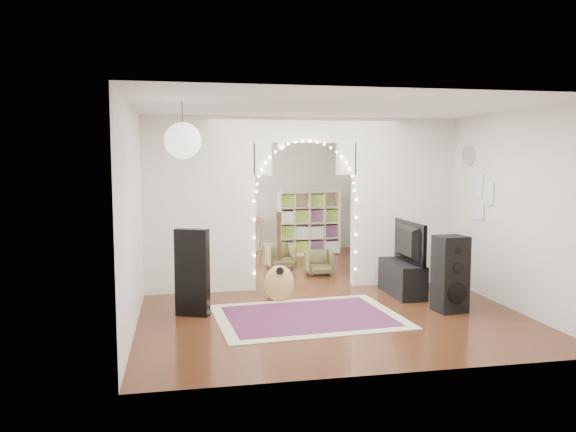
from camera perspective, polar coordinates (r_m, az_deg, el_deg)
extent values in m
plane|color=black|center=(9.11, 1.65, -7.19)|extent=(7.50, 7.50, 0.00)
cube|color=white|center=(8.90, 1.70, 10.00)|extent=(5.00, 7.50, 0.02)
cube|color=silver|center=(12.58, -2.07, 2.63)|extent=(5.00, 0.02, 2.70)
cube|color=silver|center=(5.33, 10.54, -1.85)|extent=(5.00, 0.02, 2.70)
cube|color=silver|center=(8.71, -14.60, 1.01)|extent=(0.02, 7.50, 2.70)
cube|color=silver|center=(9.76, 16.15, 1.47)|extent=(0.02, 7.50, 2.70)
cube|color=silver|center=(8.69, -9.00, 1.12)|extent=(1.70, 0.20, 2.70)
cube|color=silver|center=(9.40, 11.53, 1.43)|extent=(1.70, 0.20, 2.70)
cube|color=silver|center=(8.89, 1.70, 8.71)|extent=(1.60, 0.20, 0.40)
cube|color=white|center=(10.49, -13.85, 2.64)|extent=(0.04, 1.20, 1.40)
cylinder|color=white|center=(9.20, 17.88, 5.85)|extent=(0.03, 0.31, 0.31)
sphere|color=white|center=(6.26, -10.65, 7.53)|extent=(0.40, 0.40, 0.40)
cube|color=maroon|center=(7.43, 2.02, -10.14)|extent=(2.49, 1.94, 0.02)
cube|color=black|center=(7.47, -9.70, -5.67)|extent=(0.46, 0.31, 1.15)
ellipsoid|color=#B88C49|center=(8.10, -0.91, -5.49)|extent=(0.44, 0.16, 0.53)
cube|color=#321B0E|center=(8.02, -0.92, -2.40)|extent=(0.05, 0.03, 0.61)
cube|color=#321B0E|center=(7.98, -0.92, -0.05)|extent=(0.07, 0.03, 0.13)
ellipsoid|color=brown|center=(8.74, -1.50, -6.91)|extent=(0.30, 0.39, 0.25)
sphere|color=brown|center=(8.57, -1.56, -6.31)|extent=(0.18, 0.18, 0.15)
cone|color=brown|center=(8.55, -1.80, -5.84)|extent=(0.05, 0.05, 0.05)
cone|color=brown|center=(8.56, -1.32, -5.82)|extent=(0.05, 0.05, 0.05)
cylinder|color=brown|center=(8.95, -1.42, -7.16)|extent=(0.09, 0.23, 0.08)
cube|color=black|center=(7.89, 16.15, -5.66)|extent=(0.44, 0.39, 1.03)
cylinder|color=black|center=(7.79, 16.83, -7.53)|extent=(0.30, 0.05, 0.30)
cylinder|color=black|center=(7.72, 16.91, -5.06)|extent=(0.16, 0.04, 0.16)
cylinder|color=black|center=(7.68, 16.96, -3.39)|extent=(0.09, 0.03, 0.09)
cube|color=black|center=(8.71, 11.52, -6.23)|extent=(0.40, 1.00, 0.50)
imported|color=black|center=(8.61, 11.60, -2.59)|extent=(0.14, 1.08, 0.62)
cube|color=beige|center=(12.08, 2.11, -0.68)|extent=(1.37, 0.59, 1.37)
cube|color=brown|center=(12.28, -5.63, -0.37)|extent=(1.28, 0.93, 0.05)
cylinder|color=brown|center=(11.92, -7.75, -2.42)|extent=(0.05, 0.05, 0.70)
cylinder|color=brown|center=(12.14, -2.90, -2.22)|extent=(0.05, 0.05, 0.70)
cylinder|color=brown|center=(12.55, -8.24, -2.01)|extent=(0.05, 0.05, 0.70)
cylinder|color=brown|center=(12.75, -3.62, -1.84)|extent=(0.05, 0.05, 0.70)
imported|color=silver|center=(12.27, -5.64, 0.18)|extent=(0.20, 0.20, 0.19)
imported|color=#4E4927|center=(10.02, 3.17, -4.74)|extent=(0.48, 0.49, 0.43)
imported|color=#4E4927|center=(10.56, -0.83, -4.07)|extent=(0.57, 0.58, 0.47)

